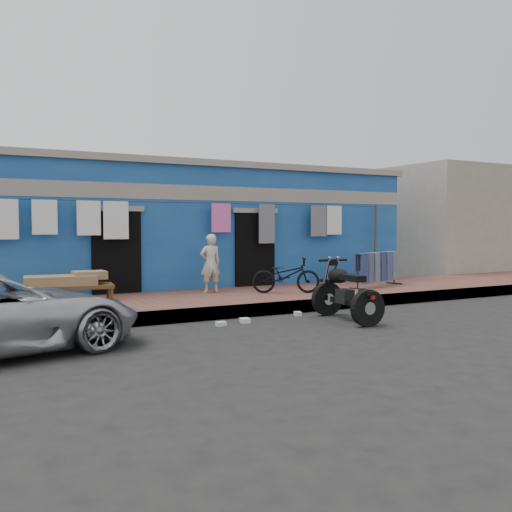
{
  "coord_description": "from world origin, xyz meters",
  "views": [
    {
      "loc": [
        -5.47,
        -8.16,
        1.75
      ],
      "look_at": [
        0.0,
        2.0,
        1.15
      ],
      "focal_mm": 40.0,
      "sensor_mm": 36.0,
      "label": 1
    }
  ],
  "objects": [
    {
      "name": "ground",
      "position": [
        0.0,
        0.0,
        0.0
      ],
      "size": [
        80.0,
        80.0,
        0.0
      ],
      "primitive_type": "plane",
      "color": "black",
      "rests_on": "ground"
    },
    {
      "name": "sidewalk",
      "position": [
        0.0,
        3.0,
        0.12
      ],
      "size": [
        28.0,
        3.0,
        0.25
      ],
      "primitive_type": "cube",
      "color": "brown",
      "rests_on": "ground"
    },
    {
      "name": "curb",
      "position": [
        0.0,
        1.55,
        0.12
      ],
      "size": [
        28.0,
        0.1,
        0.25
      ],
      "primitive_type": "cube",
      "color": "gray",
      "rests_on": "ground"
    },
    {
      "name": "building",
      "position": [
        -0.0,
        6.99,
        1.69
      ],
      "size": [
        12.2,
        5.2,
        3.36
      ],
      "color": "#174A92",
      "rests_on": "ground"
    },
    {
      "name": "neighbor_right",
      "position": [
        11.0,
        7.0,
        1.9
      ],
      "size": [
        6.0,
        5.0,
        3.8
      ],
      "primitive_type": "cube",
      "color": "#9E9384",
      "rests_on": "ground"
    },
    {
      "name": "clothesline",
      "position": [
        -0.55,
        4.25,
        1.8
      ],
      "size": [
        10.06,
        0.06,
        2.1
      ],
      "color": "brown",
      "rests_on": "sidewalk"
    },
    {
      "name": "seated_person",
      "position": [
        -0.27,
        3.7,
        0.91
      ],
      "size": [
        0.49,
        0.33,
        1.33
      ],
      "primitive_type": "imported",
      "rotation": [
        0.0,
        0.0,
        3.11
      ],
      "color": "beige",
      "rests_on": "sidewalk"
    },
    {
      "name": "bicycle",
      "position": [
        1.18,
        2.77,
        0.74
      ],
      "size": [
        1.59,
        1.13,
        0.97
      ],
      "primitive_type": "imported",
      "rotation": [
        0.0,
        0.0,
        1.12
      ],
      "color": "black",
      "rests_on": "sidewalk"
    },
    {
      "name": "motorcycle",
      "position": [
        0.99,
        0.3,
        0.56
      ],
      "size": [
        0.9,
        1.83,
        1.12
      ],
      "primitive_type": null,
      "rotation": [
        0.0,
        0.0,
        -0.08
      ],
      "color": "black",
      "rests_on": "ground"
    },
    {
      "name": "charpoy",
      "position": [
        -3.38,
        3.46,
        0.54
      ],
      "size": [
        1.93,
        1.26,
        0.58
      ],
      "primitive_type": null,
      "rotation": [
        0.0,
        0.0,
        -0.13
      ],
      "color": "brown",
      "rests_on": "sidewalk"
    },
    {
      "name": "jeans_rack",
      "position": [
        3.9,
        2.88,
        0.69
      ],
      "size": [
        2.06,
        1.5,
        0.88
      ],
      "primitive_type": null,
      "rotation": [
        0.0,
        0.0,
        0.33
      ],
      "color": "black",
      "rests_on": "sidewalk"
    },
    {
      "name": "litter_a",
      "position": [
        -1.3,
        0.89,
        0.04
      ],
      "size": [
        0.17,
        0.13,
        0.07
      ],
      "primitive_type": "cube",
      "rotation": [
        0.0,
        0.0,
        0.02
      ],
      "color": "silver",
      "rests_on": "ground"
    },
    {
      "name": "litter_b",
      "position": [
        0.5,
        1.2,
        0.04
      ],
      "size": [
        0.16,
        0.19,
        0.08
      ],
      "primitive_type": "cube",
      "rotation": [
        0.0,
        0.0,
        1.33
      ],
      "color": "silver",
      "rests_on": "ground"
    },
    {
      "name": "litter_c",
      "position": [
        -0.78,
        0.98,
        0.04
      ],
      "size": [
        0.21,
        0.24,
        0.08
      ],
      "primitive_type": "cube",
      "rotation": [
        0.0,
        0.0,
        1.35
      ],
      "color": "silver",
      "rests_on": "ground"
    }
  ]
}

